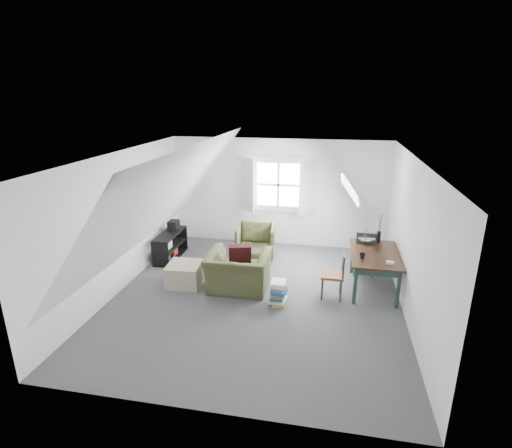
% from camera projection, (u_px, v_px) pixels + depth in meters
% --- Properties ---
extents(floor, '(5.50, 5.50, 0.00)m').
position_uv_depth(floor, '(256.00, 297.00, 7.12)').
color(floor, '#49494D').
rests_on(floor, ground).
extents(ceiling, '(5.50, 5.50, 0.00)m').
position_uv_depth(ceiling, '(256.00, 157.00, 6.33)').
color(ceiling, white).
rests_on(ceiling, wall_back).
extents(wall_back, '(5.00, 0.00, 5.00)m').
position_uv_depth(wall_back, '(278.00, 193.00, 9.29)').
color(wall_back, white).
rests_on(wall_back, ground).
extents(wall_front, '(5.00, 0.00, 5.00)m').
position_uv_depth(wall_front, '(206.00, 316.00, 4.16)').
color(wall_front, white).
rests_on(wall_front, ground).
extents(wall_left, '(0.00, 5.50, 5.50)m').
position_uv_depth(wall_left, '(120.00, 222.00, 7.18)').
color(wall_left, white).
rests_on(wall_left, ground).
extents(wall_right, '(0.00, 5.50, 5.50)m').
position_uv_depth(wall_right, '(412.00, 241.00, 6.27)').
color(wall_right, white).
rests_on(wall_right, ground).
extents(slope_left, '(3.19, 5.50, 4.48)m').
position_uv_depth(slope_left, '(167.00, 197.00, 6.84)').
color(slope_left, white).
rests_on(slope_left, wall_left).
extents(slope_right, '(3.19, 5.50, 4.48)m').
position_uv_depth(slope_right, '(352.00, 206.00, 6.28)').
color(slope_right, white).
rests_on(slope_right, wall_right).
extents(dormer_window, '(1.71, 0.35, 1.30)m').
position_uv_depth(dormer_window, '(278.00, 185.00, 9.16)').
color(dormer_window, white).
rests_on(dormer_window, wall_back).
extents(skylight, '(0.35, 0.75, 0.47)m').
position_uv_depth(skylight, '(350.00, 189.00, 7.50)').
color(skylight, white).
rests_on(skylight, slope_right).
extents(armchair_near, '(1.11, 0.97, 0.72)m').
position_uv_depth(armchair_near, '(239.00, 289.00, 7.41)').
color(armchair_near, '#3E4323').
rests_on(armchair_near, floor).
extents(armchair_far, '(0.89, 0.91, 0.75)m').
position_uv_depth(armchair_far, '(255.00, 257.00, 8.84)').
color(armchair_far, '#3E4323').
rests_on(armchair_far, floor).
extents(throw_pillow, '(0.46, 0.34, 0.43)m').
position_uv_depth(throw_pillow, '(240.00, 254.00, 7.35)').
color(throw_pillow, '#360E13').
rests_on(throw_pillow, armchair_near).
extents(ottoman, '(0.66, 0.66, 0.41)m').
position_uv_depth(ottoman, '(185.00, 274.00, 7.54)').
color(ottoman, tan).
rests_on(ottoman, floor).
extents(dining_table, '(0.86, 1.43, 0.71)m').
position_uv_depth(dining_table, '(375.00, 258.00, 7.23)').
color(dining_table, black).
rests_on(dining_table, floor).
extents(demijohn, '(0.20, 0.20, 0.28)m').
position_uv_depth(demijohn, '(366.00, 238.00, 7.62)').
color(demijohn, silver).
rests_on(demijohn, dining_table).
extents(vase_twigs, '(0.07, 0.08, 0.57)m').
position_uv_depth(vase_twigs, '(379.00, 237.00, 7.66)').
color(vase_twigs, black).
rests_on(vase_twigs, dining_table).
extents(cup, '(0.12, 0.12, 0.10)m').
position_uv_depth(cup, '(362.00, 258.00, 6.97)').
color(cup, black).
rests_on(cup, dining_table).
extents(paper_box, '(0.14, 0.11, 0.04)m').
position_uv_depth(paper_box, '(390.00, 263.00, 6.74)').
color(paper_box, white).
rests_on(paper_box, dining_table).
extents(dining_chair_far, '(0.44, 0.44, 0.93)m').
position_uv_depth(dining_chair_far, '(365.00, 252.00, 7.87)').
color(dining_chair_far, brown).
rests_on(dining_chair_far, floor).
extents(dining_chair_near, '(0.39, 0.39, 0.84)m').
position_uv_depth(dining_chair_near, '(334.00, 274.00, 7.00)').
color(dining_chair_near, brown).
rests_on(dining_chair_near, floor).
extents(media_shelf, '(0.37, 1.11, 0.57)m').
position_uv_depth(media_shelf, '(170.00, 247.00, 8.72)').
color(media_shelf, black).
rests_on(media_shelf, floor).
extents(electronics_box, '(0.20, 0.28, 0.22)m').
position_uv_depth(electronics_box, '(174.00, 225.00, 8.87)').
color(electronics_box, black).
rests_on(electronics_box, media_shelf).
extents(magazine_stack, '(0.31, 0.37, 0.42)m').
position_uv_depth(magazine_stack, '(278.00, 293.00, 6.82)').
color(magazine_stack, '#B29933').
rests_on(magazine_stack, floor).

